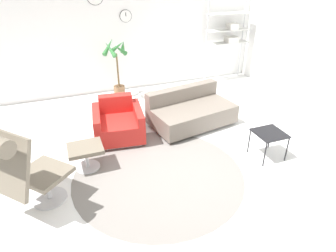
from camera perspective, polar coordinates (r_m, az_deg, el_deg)
ground_plane at (r=4.74m, az=-1.54°, el=-6.29°), size 12.00×12.00×0.00m
wall_back at (r=7.00m, az=-10.61°, el=17.56°), size 12.00×0.09×2.80m
round_rug at (r=4.42m, az=-1.81°, el=-9.27°), size 2.47×2.47×0.01m
lounge_chair at (r=3.77m, az=-26.53°, el=-6.60°), size 1.00×0.97×1.23m
ottoman at (r=4.56m, az=-15.41°, el=-4.78°), size 0.50×0.42×0.38m
armchair_red at (r=5.23m, az=-9.45°, el=0.36°), size 0.92×0.91×0.69m
couch_low at (r=5.64m, az=4.31°, el=2.67°), size 1.64×1.13×0.65m
side_table at (r=4.85m, az=18.77°, el=-1.65°), size 0.45×0.45×0.43m
potted_plant at (r=6.72m, az=-9.59°, el=10.66°), size 0.55×0.55×1.33m
shelf_unit at (r=7.83m, az=11.64°, el=17.22°), size 1.07×0.28×2.02m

